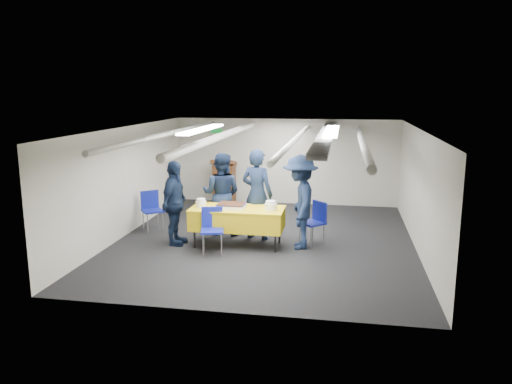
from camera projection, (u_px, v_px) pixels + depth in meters
ground at (265, 240)px, 10.35m from camera, size 7.00×7.00×0.00m
room_shell at (273, 151)px, 10.36m from camera, size 6.00×7.00×2.30m
serving_table at (237, 218)px, 9.87m from camera, size 1.84×0.84×0.77m
sheet_cake at (232, 206)px, 9.83m from camera, size 0.55×0.43×0.10m
plate_stack_left at (201, 203)px, 9.88m from camera, size 0.21×0.21×0.17m
plate_stack_right at (271, 206)px, 9.65m from camera, size 0.24×0.24×0.18m
podium at (224, 182)px, 13.43m from camera, size 0.62×0.53×1.25m
chair_near at (212, 225)px, 9.46m from camera, size 0.51×0.51×0.87m
chair_right at (315, 218)px, 9.97m from camera, size 0.59×0.59×0.87m
chair_left at (151, 206)px, 11.00m from camera, size 0.59×0.59×0.87m
sailor_a at (257, 194)px, 10.27m from camera, size 0.79×0.64×1.89m
sailor_b at (221, 194)px, 10.63m from camera, size 0.89×0.71×1.76m
sailor_c at (174, 203)px, 9.88m from camera, size 0.47×1.02×1.70m
sailor_d at (300, 202)px, 9.67m from camera, size 0.81×1.26×1.83m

